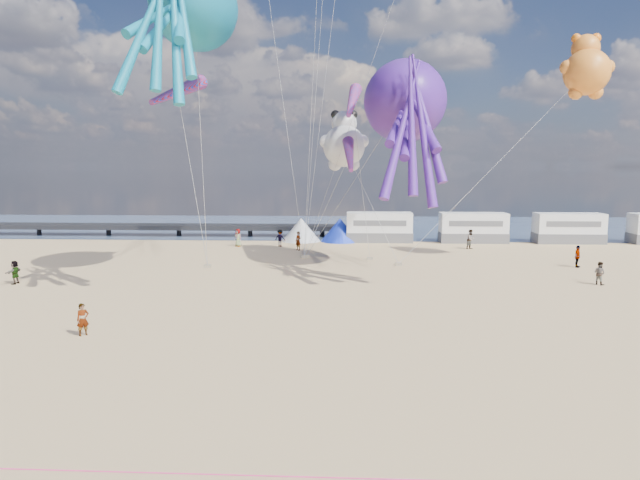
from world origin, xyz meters
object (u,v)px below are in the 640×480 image
at_px(tent_white, 301,230).
at_px(beachgoer_4, 15,272).
at_px(beachgoer_7, 599,273).
at_px(motorhome_0, 379,227).
at_px(beachgoer_5, 298,241).
at_px(windsock_left, 178,92).
at_px(sandbag_e, 304,256).
at_px(sandbag_d, 370,259).
at_px(sandbag_b, 307,256).
at_px(tent_blue, 340,230).
at_px(kite_octopus_purple, 405,101).
at_px(kite_panda, 344,146).
at_px(beachgoer_2, 280,238).
at_px(beachgoer_3, 578,256).
at_px(windsock_mid, 352,102).
at_px(beachgoer_0, 238,238).
at_px(kite_octopus_teal, 194,7).
at_px(beachgoer_1, 471,239).
at_px(sandbag_a, 208,266).
at_px(kite_teddy_orange, 587,72).
at_px(motorhome_1, 473,228).
at_px(standing_person, 83,320).
at_px(sandbag_c, 398,264).
at_px(windsock_right, 350,155).
at_px(motorhome_2, 569,228).

relative_size(tent_white, beachgoer_4, 2.60).
bearing_deg(beachgoer_7, motorhome_0, -3.54).
relative_size(beachgoer_5, windsock_left, 0.29).
bearing_deg(sandbag_e, sandbag_d, -9.57).
distance_m(beachgoer_4, sandbag_b, 21.96).
relative_size(tent_blue, kite_octopus_purple, 0.32).
bearing_deg(sandbag_d, kite_panda, 147.39).
xyz_separation_m(tent_white, sandbag_d, (6.64, -11.73, -1.09)).
height_order(tent_white, kite_octopus_purple, kite_octopus_purple).
bearing_deg(beachgoer_7, beachgoer_2, 17.91).
bearing_deg(tent_white, beachgoer_3, -32.82).
bearing_deg(windsock_mid, beachgoer_0, 145.91).
distance_m(tent_blue, beachgoer_0, 10.63).
bearing_deg(kite_octopus_purple, kite_octopus_teal, -165.05).
bearing_deg(beachgoer_5, beachgoer_1, 48.05).
height_order(tent_blue, sandbag_a, tent_blue).
distance_m(tent_white, beachgoer_0, 7.14).
distance_m(motorhome_0, sandbag_a, 21.13).
bearing_deg(windsock_left, kite_teddy_orange, 28.88).
xyz_separation_m(sandbag_a, sandbag_b, (7.18, 5.54, 0.00)).
height_order(motorhome_1, beachgoer_3, motorhome_1).
relative_size(tent_blue, beachgoer_7, 2.64).
bearing_deg(kite_panda, standing_person, -91.54).
relative_size(beachgoer_7, sandbag_d, 3.03).
bearing_deg(standing_person, sandbag_c, 9.07).
bearing_deg(beachgoer_0, windsock_mid, -10.04).
xyz_separation_m(beachgoer_3, windsock_right, (-17.40, -1.13, 7.63)).
bearing_deg(beachgoer_4, sandbag_c, 112.02).
bearing_deg(beachgoer_3, kite_panda, 112.58).
relative_size(kite_octopus_teal, windsock_right, 2.55).
bearing_deg(motorhome_0, windsock_right, -101.25).
distance_m(motorhome_1, beachgoer_0, 23.64).
bearing_deg(kite_octopus_purple, beachgoer_1, 51.27).
height_order(sandbag_c, sandbag_e, same).
bearing_deg(motorhome_0, motorhome_2, 0.00).
bearing_deg(motorhome_1, kite_panda, -141.62).
xyz_separation_m(beachgoer_7, kite_octopus_purple, (-12.35, 4.68, 11.50)).
height_order(sandbag_a, kite_panda, kite_panda).
height_order(motorhome_1, kite_octopus_purple, kite_octopus_purple).
distance_m(motorhome_1, beachgoer_1, 5.06).
height_order(motorhome_1, beachgoer_4, motorhome_1).
relative_size(tent_blue, sandbag_b, 8.00).
bearing_deg(beachgoer_3, beachgoer_7, -154.46).
bearing_deg(beachgoer_2, beachgoer_0, 16.78).
height_order(beachgoer_4, sandbag_d, beachgoer_4).
height_order(beachgoer_1, kite_teddy_orange, kite_teddy_orange).
xyz_separation_m(kite_octopus_purple, kite_teddy_orange, (13.72, 2.66, 2.36)).
relative_size(motorhome_0, beachgoer_5, 3.79).
height_order(kite_octopus_teal, kite_teddy_orange, kite_octopus_teal).
height_order(tent_white, beachgoer_2, tent_white).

